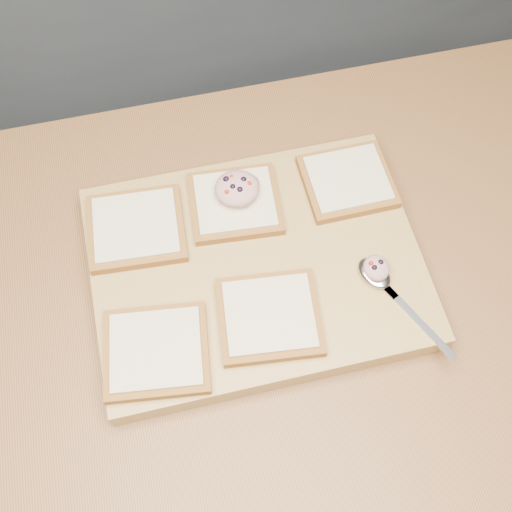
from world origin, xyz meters
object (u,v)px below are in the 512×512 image
Objects in this scene: cutting_board at (256,267)px; spoon at (381,280)px; bread_far_center at (235,203)px; tuna_salad_dollop at (237,188)px.

spoon is (0.15, -0.07, 0.02)m from cutting_board.
bread_far_center is 2.13× the size of tuna_salad_dollop.
spoon is at bearing -46.72° from tuna_salad_dollop.
tuna_salad_dollop is (0.01, 0.01, 0.02)m from bread_far_center.
bread_far_center is 0.79× the size of spoon.
spoon reaches higher than cutting_board.
cutting_board is 2.65× the size of spoon.
tuna_salad_dollop reaches higher than bread_far_center.
cutting_board is 0.17m from spoon.
cutting_board is at bearing -87.78° from tuna_salad_dollop.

